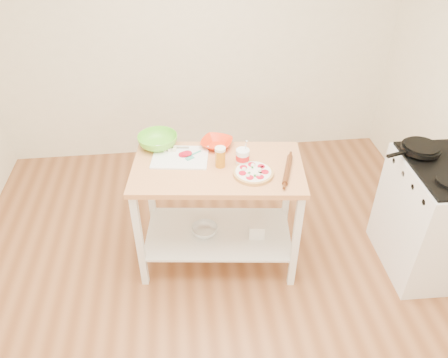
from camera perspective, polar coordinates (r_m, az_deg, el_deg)
room_shell at (r=2.35m, az=-0.55°, el=2.68°), size 4.04×4.54×2.74m
prep_island at (r=3.23m, az=-0.80°, el=-1.95°), size 1.28×0.80×0.90m
gas_stove at (r=3.67m, az=26.01°, el=-4.48°), size 0.65×0.76×1.11m
skillet at (r=3.44m, az=24.25°, el=3.69°), size 0.43×0.28×0.03m
pizza at (r=3.00m, az=3.84°, el=0.85°), size 0.28×0.28×0.04m
cutting_board at (r=3.19m, az=-5.78°, el=2.93°), size 0.44×0.35×0.04m
spatula at (r=3.18m, az=-4.10°, el=3.09°), size 0.12×0.12×0.01m
knife at (r=3.27m, az=-7.64°, el=3.99°), size 0.27×0.04×0.01m
orange_bowl at (r=3.28m, az=-0.97°, el=4.67°), size 0.30×0.30×0.06m
green_bowl at (r=3.32m, az=-8.64°, el=4.94°), size 0.38×0.38×0.09m
beer_pint at (r=3.04m, az=-0.49°, el=2.90°), size 0.08×0.08×0.15m
yogurt_tub at (r=3.08m, az=2.44°, el=2.91°), size 0.10×0.10×0.21m
rolling_pin at (r=3.04m, az=8.29°, el=1.21°), size 0.15×0.33×0.04m
shelf_glass_bowl at (r=3.46m, az=-2.54°, el=-6.69°), size 0.21×0.21×0.06m
shelf_bin at (r=3.44m, az=4.30°, el=-6.56°), size 0.13×0.13×0.12m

